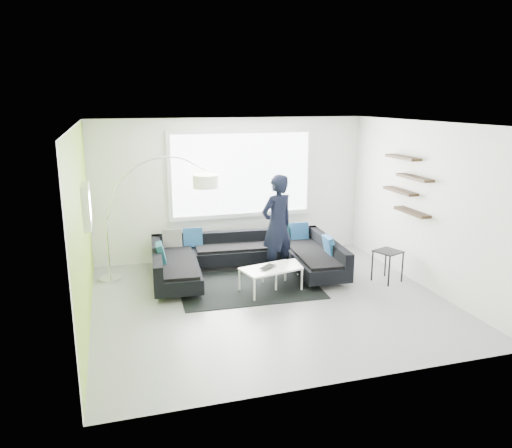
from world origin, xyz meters
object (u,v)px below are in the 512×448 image
Objects in this scene: side_table at (387,266)px; laptop at (270,268)px; coffee_table at (279,276)px; person at (277,225)px; arc_lamp at (106,221)px; sectional_sofa at (246,259)px.

laptop is at bearing 176.90° from side_table.
coffee_table is 0.99m from person.
person reaches higher than side_table.
arc_lamp is 3.88× the size of side_table.
arc_lamp is at bearing 112.79° from laptop.
coffee_table is at bearing -55.30° from sectional_sofa.
coffee_table is at bearing -18.44° from arc_lamp.
arc_lamp is at bearing 143.34° from coffee_table.
coffee_table is 3.10× the size of laptop.
person is (-1.75, 0.93, 0.65)m from side_table.
sectional_sofa reaches higher than side_table.
coffee_table is 0.35m from laptop.
side_table is at bearing -18.38° from sectional_sofa.
laptop is at bearing -158.35° from coffee_table.
sectional_sofa is at bearing -7.13° from arc_lamp.
arc_lamp reaches higher than laptop.
arc_lamp reaches higher than person.
coffee_table is at bearing 53.93° from person.
side_table is at bearing -42.67° from laptop.
person is (0.58, -0.04, 0.61)m from sectional_sofa.
side_table is 2.08m from person.
arc_lamp is 1.18× the size of person.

